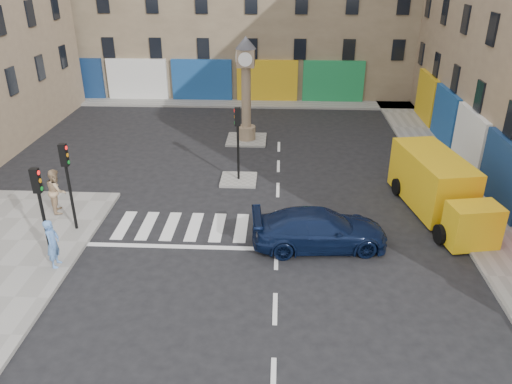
# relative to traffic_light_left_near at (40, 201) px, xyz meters

# --- Properties ---
(ground) EXTENTS (120.00, 120.00, 0.00)m
(ground) POSITION_rel_traffic_light_left_near_xyz_m (8.30, -0.20, -2.62)
(ground) COLOR black
(ground) RESTS_ON ground
(sidewalk_right) EXTENTS (2.60, 30.00, 0.15)m
(sidewalk_right) POSITION_rel_traffic_light_left_near_xyz_m (17.00, 9.80, -2.55)
(sidewalk_right) COLOR gray
(sidewalk_right) RESTS_ON ground
(sidewalk_far) EXTENTS (32.00, 2.40, 0.15)m
(sidewalk_far) POSITION_rel_traffic_light_left_near_xyz_m (4.30, 22.00, -2.55)
(sidewalk_far) COLOR gray
(sidewalk_far) RESTS_ON ground
(island_near) EXTENTS (1.80, 1.80, 0.12)m
(island_near) POSITION_rel_traffic_light_left_near_xyz_m (6.30, 7.80, -2.56)
(island_near) COLOR gray
(island_near) RESTS_ON ground
(island_far) EXTENTS (2.40, 2.40, 0.12)m
(island_far) POSITION_rel_traffic_light_left_near_xyz_m (6.30, 13.80, -2.56)
(island_far) COLOR gray
(island_far) RESTS_ON ground
(traffic_light_left_near) EXTENTS (0.28, 0.22, 3.70)m
(traffic_light_left_near) POSITION_rel_traffic_light_left_near_xyz_m (0.00, 0.00, 0.00)
(traffic_light_left_near) COLOR black
(traffic_light_left_near) RESTS_ON sidewalk_left
(traffic_light_left_far) EXTENTS (0.28, 0.22, 3.70)m
(traffic_light_left_far) POSITION_rel_traffic_light_left_near_xyz_m (0.00, 2.40, 0.00)
(traffic_light_left_far) COLOR black
(traffic_light_left_far) RESTS_ON sidewalk_left
(traffic_light_island) EXTENTS (0.28, 0.22, 3.70)m
(traffic_light_island) POSITION_rel_traffic_light_left_near_xyz_m (6.30, 7.80, -0.03)
(traffic_light_island) COLOR black
(traffic_light_island) RESTS_ON island_near
(clock_pillar) EXTENTS (1.20, 1.20, 6.10)m
(clock_pillar) POSITION_rel_traffic_light_left_near_xyz_m (6.30, 13.80, 0.93)
(clock_pillar) COLOR #8E795D
(clock_pillar) RESTS_ON island_far
(navy_sedan) EXTENTS (5.43, 2.62, 1.52)m
(navy_sedan) POSITION_rel_traffic_light_left_near_xyz_m (9.96, 1.73, -1.86)
(navy_sedan) COLOR black
(navy_sedan) RESTS_ON ground
(yellow_van) EXTENTS (3.20, 6.96, 2.44)m
(yellow_van) POSITION_rel_traffic_light_left_near_xyz_m (15.31, 4.90, -1.41)
(yellow_van) COLOR yellow
(yellow_van) RESTS_ON ground
(pedestrian_blue) EXTENTS (0.48, 0.70, 1.86)m
(pedestrian_blue) POSITION_rel_traffic_light_left_near_xyz_m (0.30, -0.30, -1.54)
(pedestrian_blue) COLOR #5988CD
(pedestrian_blue) RESTS_ON sidewalk_left
(pedestrian_tan) EXTENTS (1.05, 1.17, 1.97)m
(pedestrian_tan) POSITION_rel_traffic_light_left_near_xyz_m (-1.30, 3.89, -1.49)
(pedestrian_tan) COLOR tan
(pedestrian_tan) RESTS_ON sidewalk_left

